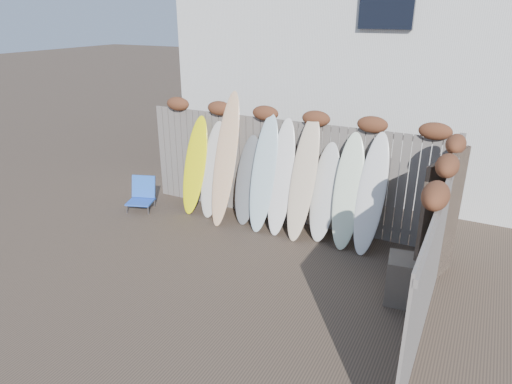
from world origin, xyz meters
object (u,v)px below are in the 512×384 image
at_px(beach_chair, 142,194).
at_px(lattice_panel, 440,223).
at_px(surfboard_0, 195,165).
at_px(wooden_crate, 408,280).

relative_size(beach_chair, lattice_panel, 0.33).
relative_size(lattice_panel, surfboard_0, 1.01).
bearing_deg(beach_chair, surfboard_0, 23.63).
height_order(wooden_crate, lattice_panel, lattice_panel).
height_order(wooden_crate, surfboard_0, surfboard_0).
xyz_separation_m(beach_chair, wooden_crate, (5.54, -0.89, 0.03)).
height_order(beach_chair, wooden_crate, wooden_crate).
bearing_deg(surfboard_0, beach_chair, -154.35).
xyz_separation_m(wooden_crate, surfboard_0, (-4.49, 1.35, 0.63)).
relative_size(beach_chair, wooden_crate, 0.98).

